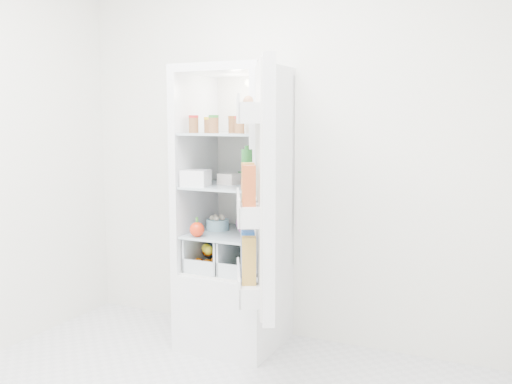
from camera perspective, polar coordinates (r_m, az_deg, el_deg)
The scene contains 19 objects.
room_walls at distance 2.49m, azimuth -11.12°, elevation 9.94°, with size 3.02×3.02×2.61m.
refrigerator at distance 3.75m, azimuth -1.89°, elevation -5.13°, with size 0.60×0.60×1.80m.
shelf_low at distance 3.68m, azimuth -2.34°, elevation -4.18°, with size 0.49×0.53×0.01m, color #AEC2CB.
shelf_mid at distance 3.63m, azimuth -2.36°, elevation 0.63°, with size 0.49×0.53×0.01m, color #AEC2CB.
shelf_top at distance 3.61m, azimuth -2.39°, elevation 5.84°, with size 0.49×0.53×0.01m, color #AEC2CB.
crisper_left at distance 3.76m, azimuth -3.99°, elevation -5.95°, with size 0.23×0.46×0.22m, color silver, non-canonical shape.
crisper_right at distance 3.65m, azimuth -0.61°, elevation -6.34°, with size 0.23×0.46×0.22m, color silver, non-canonical shape.
condiment_jars at distance 3.51m, azimuth -3.25°, elevation 6.61°, with size 0.46×0.16×0.08m.
squeeze_bottle at distance 3.54m, azimuth -0.64°, elevation 7.52°, with size 0.06×0.06×0.19m, color white.
tub_white at distance 3.56m, azimuth -6.03°, elevation 1.40°, with size 0.16×0.16×0.10m, color white.
tub_cream at distance 3.66m, azimuth -2.63°, elevation 1.33°, with size 0.12×0.12×0.07m, color silver.
tin_red at distance 3.39m, azimuth -0.72°, elevation 0.83°, with size 0.09×0.09×0.06m, color red.
tub_green at distance 3.76m, azimuth -0.64°, elevation 1.53°, with size 0.09×0.13×0.07m, color #3A8144.
red_cabbage at distance 3.53m, azimuth -0.62°, elevation -3.12°, with size 0.17×0.17×0.17m, color #581E53.
bell_pepper at distance 3.55m, azimuth -5.92°, elevation -3.75°, with size 0.09×0.09×0.09m, color red.
mushroom_bowl at distance 3.76m, azimuth -3.85°, elevation -3.28°, with size 0.15×0.15×0.07m, color #97CEE1.
citrus_pile at distance 3.75m, azimuth -4.13°, elevation -6.46°, with size 0.20×0.31×0.16m.
veg_pile at distance 3.66m, azimuth -0.55°, elevation -7.07°, with size 0.16×0.30×0.10m.
fridge_door at distance 2.95m, azimuth 0.37°, elevation -0.08°, with size 0.41×0.57×1.30m.
Camera 1 is at (1.47, -2.01, 1.47)m, focal length 40.00 mm.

